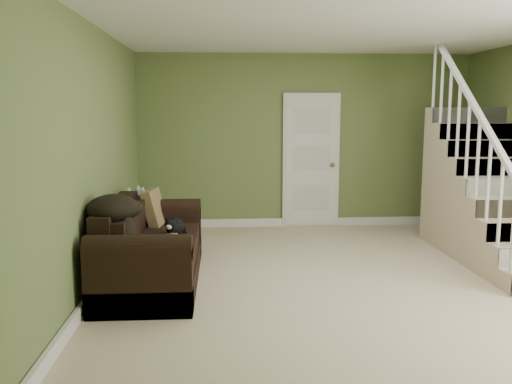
{
  "coord_description": "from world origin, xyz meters",
  "views": [
    {
      "loc": [
        -1.25,
        -5.4,
        1.77
      ],
      "look_at": [
        -0.88,
        0.42,
        0.88
      ],
      "focal_mm": 38.0,
      "sensor_mm": 36.0,
      "label": 1
    }
  ],
  "objects": [
    {
      "name": "wall_left",
      "position": [
        -2.5,
        0.0,
        1.3
      ],
      "size": [
        0.04,
        5.5,
        2.6
      ],
      "primitive_type": "cube",
      "color": "olive",
      "rests_on": "floor"
    },
    {
      "name": "baseboard_back",
      "position": [
        0.0,
        2.72,
        0.06
      ],
      "size": [
        5.0,
        0.04,
        0.12
      ],
      "primitive_type": "cube",
      "color": "white",
      "rests_on": "floor"
    },
    {
      "name": "throw_pillow",
      "position": [
        -2.04,
        0.84,
        0.64
      ],
      "size": [
        0.27,
        0.47,
        0.46
      ],
      "primitive_type": "cube",
      "rotation": [
        0.0,
        -0.24,
        -0.13
      ],
      "color": "#47321C",
      "rests_on": "sofa"
    },
    {
      "name": "throw_blanket",
      "position": [
        -2.27,
        -0.38,
        0.87
      ],
      "size": [
        0.59,
        0.69,
        0.25
      ],
      "primitive_type": "ellipsoid",
      "rotation": [
        0.0,
        0.0,
        -0.24
      ],
      "color": "black",
      "rests_on": "sofa"
    },
    {
      "name": "door",
      "position": [
        0.1,
        2.71,
        1.01
      ],
      "size": [
        0.86,
        0.12,
        2.02
      ],
      "color": "white",
      "rests_on": "floor"
    },
    {
      "name": "baseboard_left",
      "position": [
        -2.47,
        0.0,
        0.06
      ],
      "size": [
        0.04,
        5.5,
        0.12
      ],
      "primitive_type": "cube",
      "color": "white",
      "rests_on": "floor"
    },
    {
      "name": "sofa",
      "position": [
        -2.02,
        0.08,
        0.32
      ],
      "size": [
        0.91,
        2.12,
        0.84
      ],
      "color": "black",
      "rests_on": "floor"
    },
    {
      "name": "staircase",
      "position": [
        1.99,
        0.97,
        0.64
      ],
      "size": [
        1.0,
        2.51,
        2.82
      ],
      "color": "#C5AA8E",
      "rests_on": "floor"
    },
    {
      "name": "banana",
      "position": [
        -1.77,
        -0.12,
        0.48
      ],
      "size": [
        0.12,
        0.21,
        0.06
      ],
      "primitive_type": "ellipsoid",
      "rotation": [
        0.0,
        0.0,
        0.32
      ],
      "color": "gold",
      "rests_on": "sofa"
    },
    {
      "name": "wall_back",
      "position": [
        0.0,
        2.75,
        1.3
      ],
      "size": [
        5.0,
        0.04,
        2.6
      ],
      "primitive_type": "cube",
      "color": "olive",
      "rests_on": "floor"
    },
    {
      "name": "side_table",
      "position": [
        -2.28,
        1.1,
        0.32
      ],
      "size": [
        0.56,
        0.56,
        0.85
      ],
      "rotation": [
        0.0,
        0.0,
        -0.08
      ],
      "color": "black",
      "rests_on": "floor"
    },
    {
      "name": "cat",
      "position": [
        -1.76,
        0.27,
        0.54
      ],
      "size": [
        0.24,
        0.48,
        0.23
      ],
      "rotation": [
        0.0,
        0.0,
        -0.19
      ],
      "color": "black",
      "rests_on": "sofa"
    },
    {
      "name": "ceiling",
      "position": [
        0.0,
        0.0,
        2.6
      ],
      "size": [
        5.0,
        5.5,
        0.01
      ],
      "primitive_type": "cube",
      "color": "white",
      "rests_on": "wall_back"
    },
    {
      "name": "floor",
      "position": [
        0.0,
        0.0,
        0.0
      ],
      "size": [
        5.0,
        5.5,
        0.01
      ],
      "primitive_type": "cube",
      "color": "#C5AA8E",
      "rests_on": "ground"
    },
    {
      "name": "wall_front",
      "position": [
        0.0,
        -2.75,
        1.3
      ],
      "size": [
        5.0,
        0.04,
        2.6
      ],
      "primitive_type": "cube",
      "color": "olive",
      "rests_on": "floor"
    }
  ]
}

